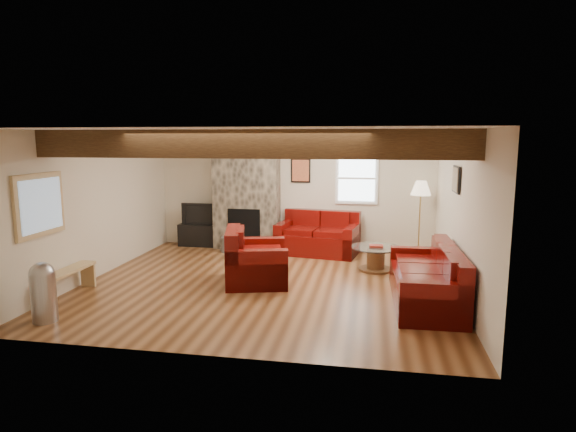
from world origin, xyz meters
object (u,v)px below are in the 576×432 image
object	(u,v)px
tv_cabinet	(202,235)
floor_lamp	(421,192)
armchair_red	(256,256)
sofa_three	(426,275)
television	(201,213)
coffee_table	(376,259)
loveseat	(318,233)

from	to	relation	value
tv_cabinet	floor_lamp	distance (m)	4.82
armchair_red	tv_cabinet	distance (m)	3.13
armchair_red	floor_lamp	size ratio (longest dim) A/B	0.72
sofa_three	television	world-z (taller)	television
tv_cabinet	television	size ratio (longest dim) A/B	1.19
coffee_table	loveseat	bearing A→B (deg)	137.11
sofa_three	coffee_table	bearing A→B (deg)	-158.09
tv_cabinet	armchair_red	bearing A→B (deg)	-53.11
television	coffee_table	bearing A→B (deg)	-20.13
loveseat	coffee_table	xyz separation A→B (m)	(1.19, -1.11, -0.21)
loveseat	tv_cabinet	bearing A→B (deg)	-177.46
coffee_table	television	distance (m)	4.12
tv_cabinet	television	bearing A→B (deg)	0.00
tv_cabinet	floor_lamp	size ratio (longest dim) A/B	0.63
loveseat	tv_cabinet	xyz separation A→B (m)	(-2.65, 0.30, -0.19)
floor_lamp	tv_cabinet	bearing A→B (deg)	176.36
floor_lamp	sofa_three	bearing A→B (deg)	-93.05
sofa_three	loveseat	world-z (taller)	loveseat
loveseat	tv_cabinet	distance (m)	2.67
coffee_table	floor_lamp	bearing A→B (deg)	52.56
sofa_three	television	size ratio (longest dim) A/B	2.58
loveseat	coffee_table	distance (m)	1.64
loveseat	floor_lamp	size ratio (longest dim) A/B	1.05
tv_cabinet	floor_lamp	bearing A→B (deg)	-3.64
coffee_table	armchair_red	bearing A→B (deg)	-150.97
loveseat	floor_lamp	bearing A→B (deg)	9.06
tv_cabinet	coffee_table	bearing A→B (deg)	-20.13
armchair_red	coffee_table	bearing A→B (deg)	-74.86
sofa_three	floor_lamp	xyz separation A→B (m)	(0.15, 2.75, 0.91)
armchair_red	floor_lamp	xyz separation A→B (m)	(2.81, 2.20, 0.87)
loveseat	armchair_red	world-z (taller)	armchair_red
sofa_three	coffee_table	distance (m)	1.80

